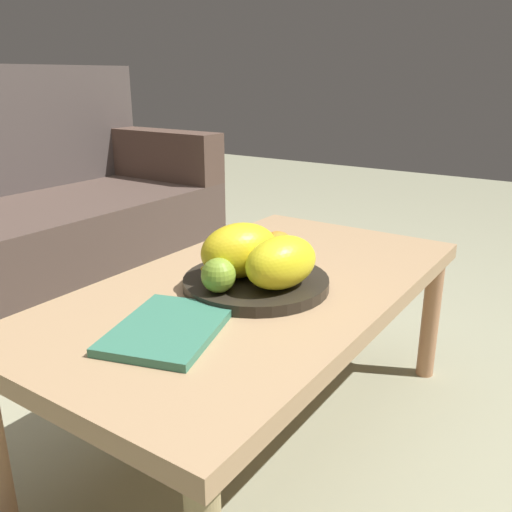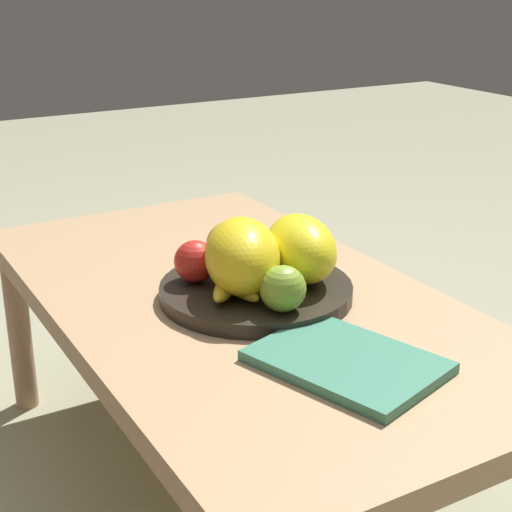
{
  "view_description": "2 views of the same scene",
  "coord_description": "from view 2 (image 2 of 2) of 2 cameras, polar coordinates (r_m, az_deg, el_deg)",
  "views": [
    {
      "loc": [
        -0.95,
        -0.64,
        0.86
      ],
      "look_at": [
        -0.03,
        -0.02,
        0.48
      ],
      "focal_mm": 37.81,
      "sensor_mm": 36.0,
      "label": 1
    },
    {
      "loc": [
        -1.08,
        0.59,
        0.94
      ],
      "look_at": [
        -0.03,
        -0.02,
        0.48
      ],
      "focal_mm": 55.3,
      "sensor_mm": 36.0,
      "label": 2
    }
  ],
  "objects": [
    {
      "name": "banana_bunch",
      "position": [
        1.28,
        -1.59,
        -1.3
      ],
      "size": [
        0.16,
        0.13,
        0.06
      ],
      "color": "gold",
      "rests_on": "fruit_bowl"
    },
    {
      "name": "apple_front",
      "position": [
        1.21,
        1.8,
        -2.41
      ],
      "size": [
        0.07,
        0.07,
        0.07
      ],
      "primitive_type": "sphere",
      "color": "olive",
      "rests_on": "fruit_bowl"
    },
    {
      "name": "coffee_table",
      "position": [
        1.36,
        -1.2,
        -4.49
      ],
      "size": [
        1.12,
        0.61,
        0.41
      ],
      "color": "tan",
      "rests_on": "ground_plane"
    },
    {
      "name": "melon_smaller_beside",
      "position": [
        1.32,
        3.27,
        0.56
      ],
      "size": [
        0.2,
        0.15,
        0.11
      ],
      "primitive_type": "ellipsoid",
      "rotation": [
        0.0,
        0.0,
        -0.24
      ],
      "color": "yellow",
      "rests_on": "fruit_bowl"
    },
    {
      "name": "ground_plane",
      "position": [
        1.55,
        -1.1,
        -16.76
      ],
      "size": [
        8.0,
        8.0,
        0.0
      ],
      "primitive_type": "plane",
      "color": "gray"
    },
    {
      "name": "apple_left",
      "position": [
        1.32,
        -4.42,
        -0.39
      ],
      "size": [
        0.07,
        0.07,
        0.07
      ],
      "primitive_type": "sphere",
      "color": "red",
      "rests_on": "fruit_bowl"
    },
    {
      "name": "magazine",
      "position": [
        1.12,
        6.59,
        -7.6
      ],
      "size": [
        0.29,
        0.25,
        0.02
      ],
      "primitive_type": "cube",
      "rotation": [
        0.0,
        0.0,
        0.3
      ],
      "color": "#3A7C62",
      "rests_on": "coffee_table"
    },
    {
      "name": "fruit_bowl",
      "position": [
        1.32,
        0.0,
        -2.53
      ],
      "size": [
        0.32,
        0.32,
        0.03
      ],
      "primitive_type": "cylinder",
      "color": "black",
      "rests_on": "coffee_table"
    },
    {
      "name": "orange_front",
      "position": [
        1.38,
        -1.9,
        0.82
      ],
      "size": [
        0.08,
        0.08,
        0.08
      ],
      "primitive_type": "sphere",
      "color": "orange",
      "rests_on": "fruit_bowl"
    },
    {
      "name": "melon_large_front",
      "position": [
        1.27,
        -1.0,
        -0.01
      ],
      "size": [
        0.22,
        0.18,
        0.12
      ],
      "primitive_type": "ellipsoid",
      "rotation": [
        0.0,
        0.0,
        -0.41
      ],
      "color": "yellow",
      "rests_on": "fruit_bowl"
    }
  ]
}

